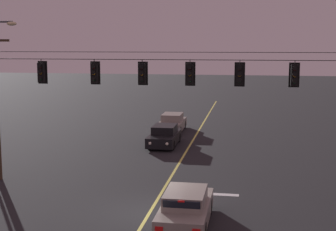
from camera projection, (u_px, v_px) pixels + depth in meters
ground_plane at (149, 213)px, 19.81m from camera, size 180.00×180.00×0.00m
lane_centre_stripe at (182, 159)px, 29.13m from camera, size 0.14×60.00×0.01m
stop_bar_paint at (202, 193)px, 22.38m from camera, size 3.40×0.36×0.01m
signal_span_assembly at (164, 107)px, 22.70m from camera, size 19.15×0.32×7.60m
traffic_light_leftmost at (41, 72)px, 23.46m from camera, size 0.48×0.41×1.22m
traffic_light_left_inner at (94, 73)px, 23.01m from camera, size 0.48×0.41×1.22m
traffic_light_centre at (142, 73)px, 22.62m from camera, size 0.48×0.41×1.22m
traffic_light_right_inner at (190, 74)px, 22.24m from camera, size 0.48×0.41×1.22m
traffic_light_rightmost at (240, 75)px, 21.86m from camera, size 0.48×0.41×1.22m
traffic_light_far_right at (294, 75)px, 21.45m from camera, size 0.48×0.41×1.22m
car_waiting_near_lane at (186, 208)px, 18.46m from camera, size 1.80×4.33×1.39m
car_oncoming_lead at (164, 136)px, 32.96m from camera, size 1.80×4.42×1.39m
car_oncoming_trailing at (172, 123)px, 38.40m from camera, size 1.80×4.42×1.39m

